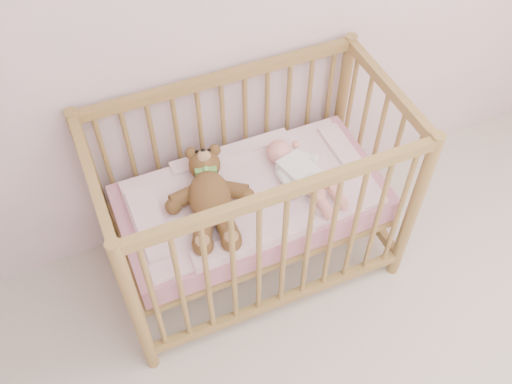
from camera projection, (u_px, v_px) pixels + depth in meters
name	position (u px, v px, depth m)	size (l,w,h in m)	color
crib	(252.00, 201.00, 2.65)	(1.36, 0.76, 1.00)	olive
mattress	(252.00, 203.00, 2.66)	(1.22, 0.62, 0.13)	pink
blanket	(252.00, 192.00, 2.60)	(1.10, 0.58, 0.06)	#F7AABA
baby	(300.00, 170.00, 2.59)	(0.25, 0.52, 0.12)	white
teddy_bear	(210.00, 198.00, 2.48)	(0.41, 0.58, 0.16)	brown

